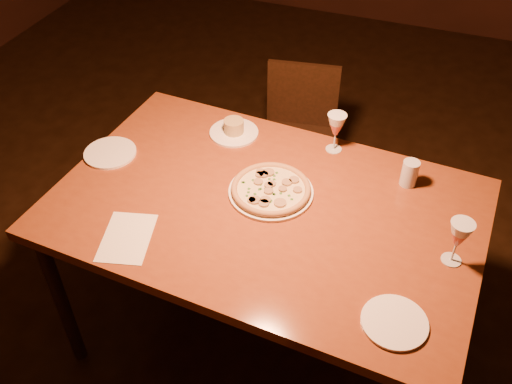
% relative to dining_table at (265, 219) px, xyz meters
% --- Properties ---
extents(floor, '(7.00, 7.00, 0.00)m').
position_rel_dining_table_xyz_m(floor, '(-0.01, -0.03, -0.76)').
color(floor, black).
rests_on(floor, ground).
extents(dining_table, '(1.61, 1.09, 0.83)m').
position_rel_dining_table_xyz_m(dining_table, '(0.00, 0.00, 0.00)').
color(dining_table, brown).
rests_on(dining_table, floor).
extents(chair_far, '(0.44, 0.44, 0.79)m').
position_rel_dining_table_xyz_m(chair_far, '(-0.17, 0.99, -0.31)').
color(chair_far, black).
rests_on(chair_far, floor).
extents(pizza_plate, '(0.32, 0.32, 0.03)m').
position_rel_dining_table_xyz_m(pizza_plate, '(-0.00, 0.07, 0.09)').
color(pizza_plate, white).
rests_on(pizza_plate, dining_table).
extents(ramekin_saucer, '(0.21, 0.21, 0.07)m').
position_rel_dining_table_xyz_m(ramekin_saucer, '(-0.28, 0.37, 0.09)').
color(ramekin_saucer, white).
rests_on(ramekin_saucer, dining_table).
extents(wine_glass_far, '(0.08, 0.08, 0.17)m').
position_rel_dining_table_xyz_m(wine_glass_far, '(0.15, 0.41, 0.16)').
color(wine_glass_far, '#C35551').
rests_on(wine_glass_far, dining_table).
extents(wine_glass_right, '(0.08, 0.08, 0.17)m').
position_rel_dining_table_xyz_m(wine_glass_right, '(0.67, -0.04, 0.16)').
color(wine_glass_right, '#C35551').
rests_on(wine_glass_right, dining_table).
extents(water_tumbler, '(0.06, 0.06, 0.10)m').
position_rel_dining_table_xyz_m(water_tumbler, '(0.47, 0.30, 0.13)').
color(water_tumbler, silver).
rests_on(water_tumbler, dining_table).
extents(side_plate_left, '(0.21, 0.21, 0.01)m').
position_rel_dining_table_xyz_m(side_plate_left, '(-0.69, 0.06, 0.08)').
color(side_plate_left, white).
rests_on(side_plate_left, dining_table).
extents(side_plate_near, '(0.20, 0.20, 0.01)m').
position_rel_dining_table_xyz_m(side_plate_near, '(0.54, -0.35, 0.08)').
color(side_plate_near, white).
rests_on(side_plate_near, dining_table).
extents(menu_card, '(0.22, 0.27, 0.00)m').
position_rel_dining_table_xyz_m(menu_card, '(-0.39, -0.33, 0.07)').
color(menu_card, white).
rests_on(menu_card, dining_table).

